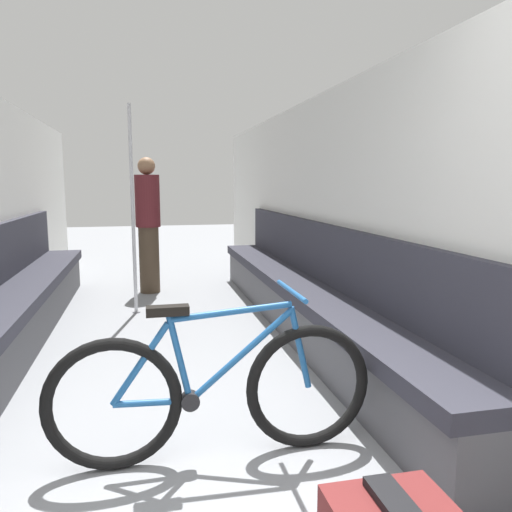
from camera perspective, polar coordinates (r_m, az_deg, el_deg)
name	(u,v)px	position (r m, az deg, el deg)	size (l,w,h in m)	color
wall_right	(333,214)	(4.52, 8.75, 4.77)	(0.10, 9.53, 2.16)	silver
bench_seat_row_left	(8,313)	(4.48, -26.47, -5.87)	(0.47, 5.26, 1.00)	#4C4C51
bench_seat_row_right	(304,298)	(4.57, 5.48, -4.75)	(0.47, 5.26, 1.00)	#4C4C51
bicycle	(214,391)	(2.54, -4.79, -15.17)	(1.62, 0.46, 0.84)	black
grab_pole_near	(133,214)	(5.28, -13.89, 4.72)	(0.08, 0.08, 2.14)	gray
passenger_standing	(148,224)	(6.27, -12.22, 3.64)	(0.30, 0.30, 1.66)	#473828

